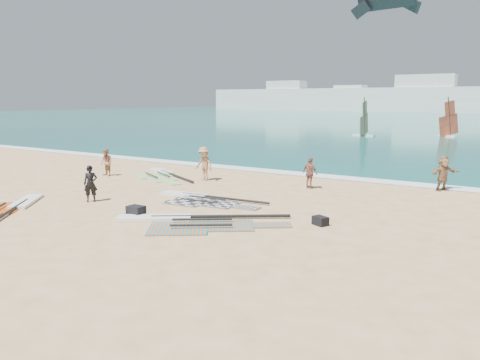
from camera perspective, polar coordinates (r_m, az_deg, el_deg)
The scene contains 17 objects.
ground at distance 17.17m, azimuth -11.08°, elevation -4.81°, with size 300.00×300.00×0.00m, color #D7B37E.
surf_line at distance 27.24m, azimuth 6.92°, elevation 0.71°, with size 300.00×1.20×0.04m, color white.
far_town at distance 164.29m, azimuth 23.07°, elevation 9.14°, with size 160.00×8.00×12.00m.
rig_grey at distance 20.18m, azimuth -5.01°, elevation -2.32°, with size 5.28×2.13×0.20m.
rig_green at distance 26.85m, azimuth -9.53°, elevation 0.63°, with size 5.13×3.88×0.20m.
rig_orange at distance 16.53m, azimuth -6.33°, elevation -5.07°, with size 6.00×4.55×0.20m.
rig_red at distance 20.57m, azimuth -26.96°, elevation -3.13°, with size 4.62×5.65×0.20m.
gear_bag_near at distance 17.75m, azimuth -12.57°, elevation -3.72°, with size 0.62×0.45×0.39m, color black.
gear_bag_far at distance 16.37m, azimuth 9.77°, elevation -4.93°, with size 0.51×0.36×0.31m, color black.
person_wetsuit at distance 20.65m, azimuth -17.76°, elevation -0.43°, with size 0.56×0.37×1.55m, color black.
beachgoer_left at distance 27.35m, azimuth -15.98°, elevation 2.07°, with size 0.75×0.58×1.54m, color #A76E4F.
beachgoer_mid at distance 24.87m, azimuth -4.41°, elevation 1.99°, with size 1.17×0.67×1.81m, color #A67859.
beachgoer_back at distance 22.84m, azimuth 8.54°, elevation 0.84°, with size 0.89×0.37×1.52m, color #9A5947.
beachgoer_right at distance 24.03m, azimuth 23.52°, elevation 0.77°, with size 1.56×0.50×1.68m, color #9F714E.
windsurfer_left at distance 56.62m, azimuth 14.88°, elevation 6.51°, with size 2.51×3.06×4.57m.
windsurfer_centre at distance 58.63m, azimuth 24.08°, elevation 6.10°, with size 2.48×2.55×4.60m.
kitesurf_kite at distance 64.71m, azimuth 17.35°, elevation 19.87°, with size 8.78×2.11×2.73m.
Camera 1 is at (11.49, -12.02, 4.29)m, focal length 35.00 mm.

